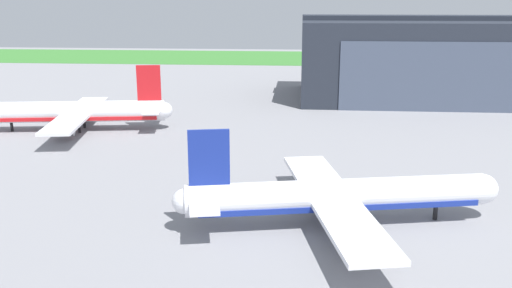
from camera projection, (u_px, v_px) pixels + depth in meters
The scene contains 5 objects.
ground_plane at pixel (353, 222), 68.30m from camera, with size 440.00×440.00×0.00m, color gray.
grass_field_strip at pixel (317, 58), 243.45m from camera, with size 440.00×56.00×0.08m, color #397B31.
maintenance_hangar at pixel (445, 59), 146.58m from camera, with size 74.59×36.45×21.56m.
airliner_far_right at pixel (73, 112), 113.28m from camera, with size 39.83×35.79×13.12m.
airliner_near_right at pixel (338, 196), 66.67m from camera, with size 38.83×34.83×12.15m.
Camera 1 is at (-6.67, -64.28, 26.78)m, focal length 39.41 mm.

